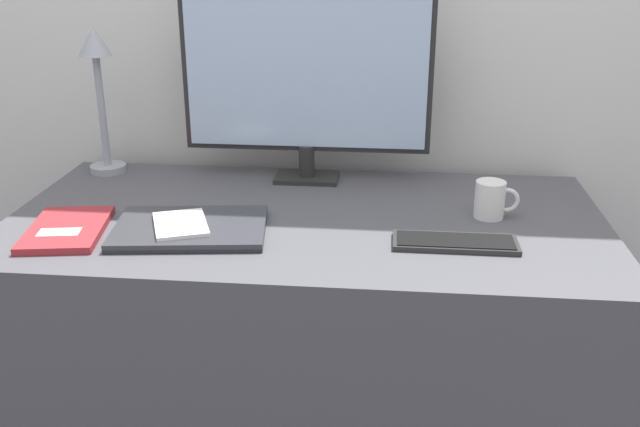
% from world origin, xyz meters
% --- Properties ---
extents(desk, '(1.41, 0.73, 0.71)m').
position_xyz_m(desk, '(0.00, 0.13, 0.35)').
color(desk, '#4C4C51').
rests_on(desk, ground_plane).
extents(monitor, '(0.66, 0.11, 0.49)m').
position_xyz_m(monitor, '(-0.03, 0.40, 0.98)').
color(monitor, '#262626').
rests_on(monitor, desk).
extents(keyboard, '(0.27, 0.10, 0.01)m').
position_xyz_m(keyboard, '(0.34, -0.01, 0.71)').
color(keyboard, '#282828').
rests_on(keyboard, desk).
extents(laptop, '(0.36, 0.27, 0.02)m').
position_xyz_m(laptop, '(-0.25, -0.00, 0.72)').
color(laptop, '#232328').
rests_on(laptop, desk).
extents(ereader, '(0.16, 0.19, 0.01)m').
position_xyz_m(ereader, '(-0.26, -0.01, 0.73)').
color(ereader, white).
rests_on(ereader, laptop).
extents(desk_lamp, '(0.10, 0.10, 0.40)m').
position_xyz_m(desk_lamp, '(-0.60, 0.41, 0.97)').
color(desk_lamp, '#999EA8').
rests_on(desk_lamp, desk).
extents(notebook, '(0.20, 0.27, 0.02)m').
position_xyz_m(notebook, '(-0.52, -0.03, 0.71)').
color(notebook, maroon).
rests_on(notebook, desk).
extents(coffee_mug, '(0.10, 0.07, 0.09)m').
position_xyz_m(coffee_mug, '(0.43, 0.16, 0.75)').
color(coffee_mug, white).
rests_on(coffee_mug, desk).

